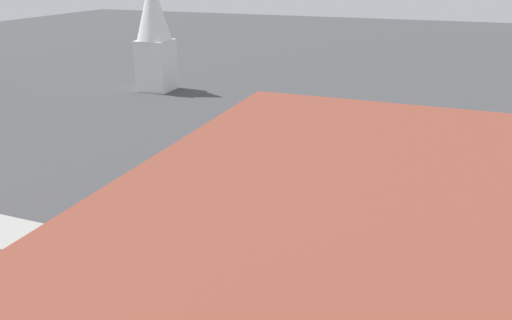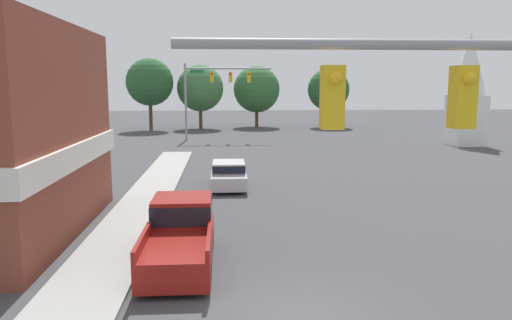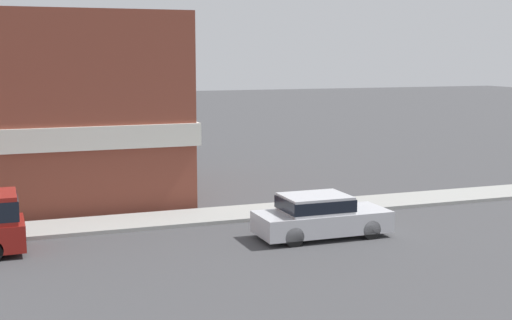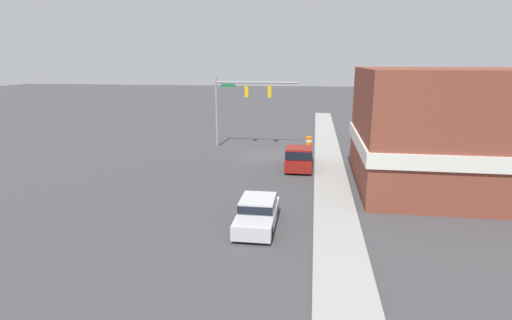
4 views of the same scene
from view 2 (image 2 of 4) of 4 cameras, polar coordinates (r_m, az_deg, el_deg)
name	(u,v)px [view 2 (image 2 of 4)]	position (r m, az deg, el deg)	size (l,w,h in m)	color
ground_plane	(301,317)	(12.94, 5.14, -17.47)	(200.00, 200.00, 0.00)	#424244
near_signal_assembly	(491,126)	(9.42, 25.25, 3.51)	(7.99, 0.49, 6.84)	gray
far_signal_assembly	(214,83)	(51.39, -4.78, 8.73)	(8.85, 0.49, 7.79)	gray
car_lead	(229,174)	(27.76, -3.14, -1.59)	(1.90, 4.57, 1.48)	black
pickup_truck_parked	(181,233)	(16.45, -8.61, -8.23)	(2.05, 5.22, 1.93)	black
church_steeple	(468,87)	(50.91, 23.06, 7.70)	(3.24, 3.24, 10.46)	white
backdrop_tree_left_far	(150,82)	(63.86, -12.05, 8.69)	(5.85, 5.85, 8.91)	#4C3823
backdrop_tree_left_mid	(200,88)	(65.10, -6.40, 8.16)	(5.96, 5.96, 8.21)	#4C3823
backdrop_tree_center	(257,89)	(67.46, 0.08, 8.08)	(6.19, 6.19, 8.15)	#4C3823
backdrop_tree_right_mid	(328,90)	(67.89, 8.28, 7.96)	(5.54, 5.54, 7.79)	#4C3823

